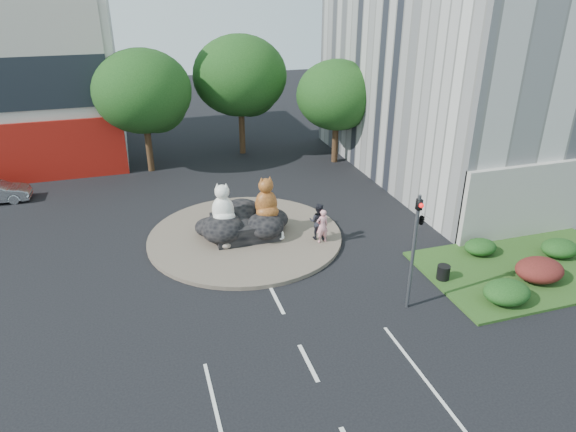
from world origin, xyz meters
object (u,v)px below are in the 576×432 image
(kitten_calico, at_px, (226,239))
(pedestrian_dark, at_px, (318,221))
(kitten_white, at_px, (280,232))
(cat_white, at_px, (223,203))
(pedestrian_pink, at_px, (322,226))
(cat_tabby, at_px, (266,197))
(litter_bin, at_px, (443,272))

(kitten_calico, xyz_separation_m, pedestrian_dark, (4.68, -0.42, 0.47))
(kitten_white, bearing_deg, kitten_calico, 169.85)
(cat_white, distance_m, pedestrian_pink, 5.08)
(cat_white, bearing_deg, pedestrian_pink, -3.60)
(cat_white, distance_m, cat_tabby, 2.23)
(kitten_calico, distance_m, pedestrian_pink, 4.83)
(kitten_calico, relative_size, pedestrian_dark, 0.50)
(pedestrian_pink, bearing_deg, pedestrian_dark, -88.40)
(pedestrian_pink, xyz_separation_m, litter_bin, (3.97, -4.75, -0.64))
(cat_white, bearing_deg, kitten_calico, -79.14)
(kitten_calico, bearing_deg, litter_bin, -18.38)
(cat_white, relative_size, kitten_white, 2.63)
(cat_white, relative_size, cat_tabby, 0.96)
(pedestrian_dark, relative_size, litter_bin, 2.92)
(kitten_white, relative_size, litter_bin, 1.25)
(kitten_white, bearing_deg, pedestrian_pink, -35.28)
(pedestrian_pink, relative_size, litter_bin, 2.71)
(cat_tabby, bearing_deg, pedestrian_pink, -41.12)
(kitten_white, relative_size, pedestrian_pink, 0.46)
(kitten_calico, relative_size, litter_bin, 1.47)
(pedestrian_dark, xyz_separation_m, litter_bin, (4.04, -5.18, -0.71))
(litter_bin, bearing_deg, pedestrian_dark, 127.95)
(cat_white, height_order, cat_tabby, cat_tabby)
(cat_tabby, relative_size, pedestrian_pink, 1.26)
(cat_tabby, xyz_separation_m, kitten_white, (0.45, -0.92, -1.61))
(pedestrian_pink, relative_size, pedestrian_dark, 0.93)
(pedestrian_dark, bearing_deg, kitten_calico, 26.75)
(cat_tabby, xyz_separation_m, litter_bin, (6.37, -6.55, -1.77))
(cat_white, bearing_deg, litter_bin, -19.55)
(litter_bin, bearing_deg, kitten_calico, 147.30)
(pedestrian_pink, xyz_separation_m, pedestrian_dark, (-0.07, 0.43, 0.07))
(cat_tabby, bearing_deg, kitten_calico, -161.89)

